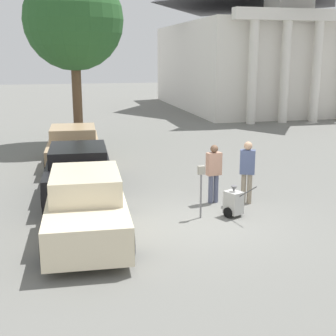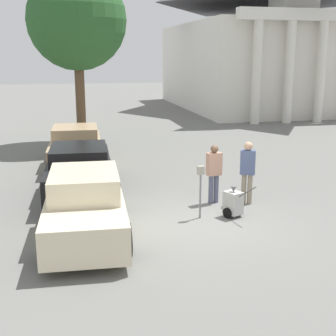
{
  "view_description": "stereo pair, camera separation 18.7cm",
  "coord_description": "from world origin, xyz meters",
  "px_view_note": "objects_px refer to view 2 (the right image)",
  "views": [
    {
      "loc": [
        -3.63,
        -10.83,
        4.2
      ],
      "look_at": [
        -0.68,
        1.55,
        1.1
      ],
      "focal_mm": 50.0,
      "sensor_mm": 36.0,
      "label": 1
    },
    {
      "loc": [
        -3.45,
        -10.88,
        4.2
      ],
      "look_at": [
        -0.68,
        1.55,
        1.1
      ],
      "focal_mm": 50.0,
      "sensor_mm": 36.0,
      "label": 2
    }
  ],
  "objects_px": {
    "parked_car_black": "(80,170)",
    "person_worker": "(214,170)",
    "parking_meter": "(201,182)",
    "church": "(253,35)",
    "equipment_cart": "(233,203)",
    "parked_car_tan": "(76,147)",
    "person_supervisor": "(248,169)",
    "parked_car_cream": "(85,204)"
  },
  "relations": [
    {
      "from": "parking_meter",
      "to": "parked_car_black",
      "type": "bearing_deg",
      "value": 134.0
    },
    {
      "from": "parked_car_tan",
      "to": "equipment_cart",
      "type": "distance_m",
      "value": 8.02
    },
    {
      "from": "church",
      "to": "parking_meter",
      "type": "bearing_deg",
      "value": -115.0
    },
    {
      "from": "parked_car_black",
      "to": "church",
      "type": "height_order",
      "value": "church"
    },
    {
      "from": "parking_meter",
      "to": "equipment_cart",
      "type": "distance_m",
      "value": 1.06
    },
    {
      "from": "person_worker",
      "to": "equipment_cart",
      "type": "height_order",
      "value": "person_worker"
    },
    {
      "from": "person_worker",
      "to": "equipment_cart",
      "type": "relative_size",
      "value": 1.71
    },
    {
      "from": "parked_car_tan",
      "to": "church",
      "type": "xyz_separation_m",
      "value": [
        14.36,
        17.45,
        4.99
      ]
    },
    {
      "from": "person_worker",
      "to": "parked_car_tan",
      "type": "bearing_deg",
      "value": -66.08
    },
    {
      "from": "parked_car_cream",
      "to": "church",
      "type": "bearing_deg",
      "value": 63.03
    },
    {
      "from": "parking_meter",
      "to": "church",
      "type": "height_order",
      "value": "church"
    },
    {
      "from": "person_worker",
      "to": "parked_car_cream",
      "type": "bearing_deg",
      "value": 14.32
    },
    {
      "from": "church",
      "to": "person_supervisor",
      "type": "bearing_deg",
      "value": -112.47
    },
    {
      "from": "parked_car_tan",
      "to": "parked_car_black",
      "type": "bearing_deg",
      "value": -86.93
    },
    {
      "from": "parked_car_cream",
      "to": "equipment_cart",
      "type": "bearing_deg",
      "value": 8.24
    },
    {
      "from": "person_worker",
      "to": "church",
      "type": "bearing_deg",
      "value": -123.6
    },
    {
      "from": "person_worker",
      "to": "person_supervisor",
      "type": "height_order",
      "value": "person_supervisor"
    },
    {
      "from": "parked_car_cream",
      "to": "parked_car_black",
      "type": "height_order",
      "value": "parked_car_cream"
    },
    {
      "from": "person_worker",
      "to": "equipment_cart",
      "type": "bearing_deg",
      "value": 87.16
    },
    {
      "from": "parking_meter",
      "to": "parked_car_tan",
      "type": "bearing_deg",
      "value": 113.29
    },
    {
      "from": "parked_car_cream",
      "to": "parked_car_tan",
      "type": "xyz_separation_m",
      "value": [
        0.0,
        7.37,
        -0.03
      ]
    },
    {
      "from": "person_supervisor",
      "to": "parked_car_cream",
      "type": "bearing_deg",
      "value": 40.8
    },
    {
      "from": "person_worker",
      "to": "person_supervisor",
      "type": "bearing_deg",
      "value": 152.56
    },
    {
      "from": "person_supervisor",
      "to": "equipment_cart",
      "type": "distance_m",
      "value": 1.39
    },
    {
      "from": "parking_meter",
      "to": "equipment_cart",
      "type": "bearing_deg",
      "value": -5.65
    },
    {
      "from": "church",
      "to": "parked_car_cream",
      "type": "bearing_deg",
      "value": -120.04
    },
    {
      "from": "person_worker",
      "to": "parked_car_black",
      "type": "bearing_deg",
      "value": -36.22
    },
    {
      "from": "parked_car_cream",
      "to": "church",
      "type": "relative_size",
      "value": 0.23
    },
    {
      "from": "person_worker",
      "to": "person_supervisor",
      "type": "xyz_separation_m",
      "value": [
        0.9,
        -0.3,
        0.07
      ]
    },
    {
      "from": "person_supervisor",
      "to": "person_worker",
      "type": "bearing_deg",
      "value": 6.58
    },
    {
      "from": "parked_car_tan",
      "to": "church",
      "type": "height_order",
      "value": "church"
    },
    {
      "from": "parked_car_tan",
      "to": "church",
      "type": "bearing_deg",
      "value": 53.63
    },
    {
      "from": "parked_car_black",
      "to": "parked_car_tan",
      "type": "bearing_deg",
      "value": 93.07
    },
    {
      "from": "parked_car_cream",
      "to": "parked_car_tan",
      "type": "height_order",
      "value": "parked_car_cream"
    },
    {
      "from": "church",
      "to": "parked_car_black",
      "type": "bearing_deg",
      "value": -123.98
    },
    {
      "from": "parked_car_black",
      "to": "parked_car_cream",
      "type": "bearing_deg",
      "value": -86.94
    },
    {
      "from": "person_worker",
      "to": "person_supervisor",
      "type": "relative_size",
      "value": 0.94
    },
    {
      "from": "parking_meter",
      "to": "person_supervisor",
      "type": "relative_size",
      "value": 0.77
    },
    {
      "from": "parked_car_black",
      "to": "person_worker",
      "type": "relative_size",
      "value": 3.0
    },
    {
      "from": "parked_car_tan",
      "to": "parked_car_cream",
      "type": "bearing_deg",
      "value": -86.93
    },
    {
      "from": "person_supervisor",
      "to": "equipment_cart",
      "type": "relative_size",
      "value": 1.82
    },
    {
      "from": "equipment_cart",
      "to": "church",
      "type": "distance_m",
      "value": 27.15
    }
  ]
}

